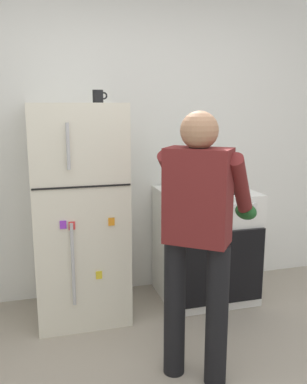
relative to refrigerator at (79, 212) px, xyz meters
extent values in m
cube|color=white|center=(0.52, 0.38, 0.53)|extent=(6.00, 0.10, 2.70)
cube|color=silver|center=(0.00, 0.00, 0.00)|extent=(0.68, 0.68, 1.64)
cube|color=black|center=(0.00, -0.34, 0.26)|extent=(0.67, 0.01, 0.01)
cylinder|color=#B7B7BC|center=(-0.08, -0.36, -0.28)|extent=(0.02, 0.02, 0.60)
cylinder|color=#B7B7BC|center=(-0.08, -0.36, 0.54)|extent=(0.02, 0.02, 0.31)
cube|color=orange|center=(0.19, -0.35, 0.00)|extent=(0.04, 0.01, 0.06)
cube|color=yellow|center=(0.10, -0.35, -0.38)|extent=(0.04, 0.01, 0.06)
cube|color=red|center=(-0.08, -0.35, 0.00)|extent=(0.04, 0.01, 0.06)
cube|color=purple|center=(-0.14, -0.35, 0.01)|extent=(0.04, 0.01, 0.06)
cube|color=white|center=(1.05, 0.00, -0.36)|extent=(0.76, 0.64, 0.93)
cube|color=black|center=(1.05, -0.32, -0.43)|extent=(0.53, 0.01, 0.34)
cylinder|color=black|center=(0.87, -0.14, 0.11)|extent=(0.17, 0.17, 0.01)
cylinder|color=black|center=(1.24, -0.14, 0.11)|extent=(0.17, 0.17, 0.01)
cylinder|color=black|center=(0.87, 0.14, 0.11)|extent=(0.17, 0.17, 0.01)
cylinder|color=black|center=(1.24, 0.14, 0.11)|extent=(0.17, 0.17, 0.01)
cylinder|color=silver|center=(0.79, -0.33, 0.05)|extent=(0.04, 0.03, 0.04)
cylinder|color=silver|center=(0.96, -0.33, 0.05)|extent=(0.04, 0.03, 0.04)
cylinder|color=silver|center=(1.14, -0.33, 0.05)|extent=(0.04, 0.03, 0.04)
cylinder|color=silver|center=(1.31, -0.33, 0.05)|extent=(0.04, 0.03, 0.04)
cube|color=black|center=(1.05, -0.33, -0.44)|extent=(0.72, 0.03, 0.60)
cylinder|color=black|center=(0.46, -0.94, -0.39)|extent=(0.13, 0.13, 0.86)
cylinder|color=black|center=(0.67, -1.10, -0.39)|extent=(0.13, 0.13, 0.86)
cube|color=maroon|center=(0.57, -1.02, 0.31)|extent=(0.41, 0.38, 0.54)
sphere|color=#A37556|center=(0.57, -1.02, 0.67)|extent=(0.21, 0.21, 0.21)
sphere|color=#303030|center=(0.57, -1.02, 0.64)|extent=(0.15, 0.15, 0.15)
cylinder|color=maroon|center=(0.53, -0.74, 0.34)|extent=(0.36, 0.42, 0.45)
cylinder|color=maroon|center=(0.85, -0.99, 0.34)|extent=(0.36, 0.42, 0.45)
ellipsoid|color=#1E5123|center=(0.66, -0.58, 0.14)|extent=(0.12, 0.18, 0.10)
ellipsoid|color=#1E5123|center=(0.97, -0.83, 0.14)|extent=(0.12, 0.18, 0.10)
cylinder|color=#236638|center=(0.89, -0.05, 0.19)|extent=(0.22, 0.22, 0.14)
cube|color=black|center=(0.76, -0.05, 0.23)|extent=(0.05, 0.03, 0.02)
cube|color=black|center=(1.03, -0.05, 0.23)|extent=(0.05, 0.03, 0.02)
cylinder|color=black|center=(0.18, 0.05, 0.87)|extent=(0.08, 0.08, 0.10)
torus|color=black|center=(0.22, 0.05, 0.87)|extent=(0.06, 0.01, 0.06)
cylinder|color=brown|center=(1.35, 0.20, 0.21)|extent=(0.05, 0.05, 0.18)
camera|label=1|loc=(-0.29, -3.14, 0.81)|focal=39.10mm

